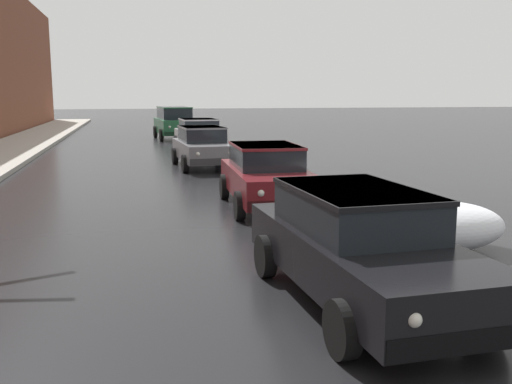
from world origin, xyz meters
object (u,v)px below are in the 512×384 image
Objects in this scene: sedan_black_approaching_near_lane at (359,243)px; sedan_maroon_parked_kerbside_close at (267,174)px; suv_green_queued_behind_truck at (174,122)px; sedan_grey_parked_kerbside_mid at (203,146)px; sedan_silver_parked_far_down_block at (199,134)px.

sedan_black_approaching_near_lane is 6.25m from sedan_maroon_parked_kerbside_close.
sedan_grey_parked_kerbside_mid is at bearing -89.66° from suv_green_queued_behind_truck.
suv_green_queued_behind_truck is at bearing 90.34° from sedan_grey_parked_kerbside_mid.
sedan_black_approaching_near_lane is at bearing -90.77° from sedan_silver_parked_far_down_block.
sedan_black_approaching_near_lane is 26.62m from suv_green_queued_behind_truck.
sedan_black_approaching_near_lane is at bearing -89.17° from suv_green_queued_behind_truck.
suv_green_queued_behind_truck is at bearing 90.83° from sedan_black_approaching_near_lane.
sedan_black_approaching_near_lane and sedan_maroon_parked_kerbside_close have the same top height.
sedan_maroon_parked_kerbside_close is at bearing -85.57° from sedan_grey_parked_kerbside_mid.
sedan_black_approaching_near_lane is 1.08× the size of sedan_grey_parked_kerbside_mid.
sedan_black_approaching_near_lane is 1.05× the size of sedan_silver_parked_far_down_block.
suv_green_queued_behind_truck is (-0.39, 26.62, 0.24)m from sedan_black_approaching_near_lane.
sedan_maroon_parked_kerbside_close and sedan_silver_parked_far_down_block have the same top height.
sedan_maroon_parked_kerbside_close is 0.98× the size of sedan_silver_parked_far_down_block.
sedan_maroon_parked_kerbside_close and sedan_grey_parked_kerbside_mid have the same top height.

